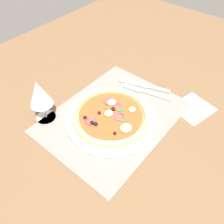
# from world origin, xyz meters

# --- Properties ---
(ground_plane) EXTENTS (1.90, 1.40, 0.02)m
(ground_plane) POSITION_xyz_m (0.00, 0.00, -0.01)
(ground_plane) COLOR brown
(placemat) EXTENTS (0.45, 0.35, 0.00)m
(placemat) POSITION_xyz_m (0.00, 0.00, 0.00)
(placemat) COLOR slate
(placemat) RESTS_ON ground_plane
(plate) EXTENTS (0.29, 0.29, 0.01)m
(plate) POSITION_xyz_m (-0.02, -0.01, 0.01)
(plate) COLOR white
(plate) RESTS_ON placemat
(pizza) EXTENTS (0.25, 0.25, 0.03)m
(pizza) POSITION_xyz_m (-0.02, -0.01, 0.03)
(pizza) COLOR tan
(pizza) RESTS_ON plate
(fork) EXTENTS (0.05, 0.18, 0.00)m
(fork) POSITION_xyz_m (0.16, -0.01, 0.01)
(fork) COLOR #B2B5BA
(fork) RESTS_ON placemat
(knife) EXTENTS (0.08, 0.20, 0.01)m
(knife) POSITION_xyz_m (0.19, 0.01, 0.01)
(knife) COLOR #B2B5BA
(knife) RESTS_ON placemat
(wine_glass) EXTENTS (0.07, 0.07, 0.15)m
(wine_glass) POSITION_xyz_m (-0.14, 0.17, 0.10)
(wine_glass) COLOR silver
(wine_glass) RESTS_ON ground_plane
(napkin) EXTENTS (0.15, 0.14, 0.00)m
(napkin) POSITION_xyz_m (0.21, -0.19, 0.00)
(napkin) COLOR silver
(napkin) RESTS_ON ground_plane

